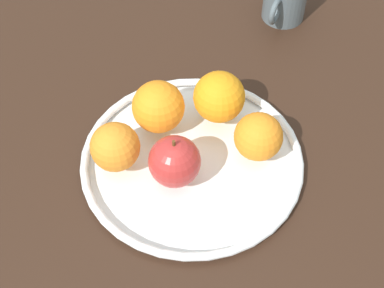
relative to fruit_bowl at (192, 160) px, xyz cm
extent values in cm
cube|color=#311E14|center=(0.00, 0.00, -2.92)|extent=(114.58, 114.58, 4.00)
cylinder|color=white|center=(0.00, 0.00, -0.62)|extent=(31.10, 31.10, 0.60)
torus|color=white|center=(0.00, 0.00, 0.28)|extent=(32.40, 32.40, 1.20)
sphere|color=#B42E2B|center=(4.18, -0.58, 4.51)|extent=(7.25, 7.25, 7.25)
cylinder|color=#593819|center=(4.18, -0.58, 8.33)|extent=(0.44, 0.44, 1.20)
sphere|color=orange|center=(-3.38, -7.14, 4.77)|extent=(7.78, 7.78, 7.78)
sphere|color=orange|center=(-4.95, 7.97, 4.38)|extent=(6.99, 6.99, 6.99)
sphere|color=orange|center=(-9.08, 0.06, 4.77)|extent=(7.77, 7.77, 7.77)
sphere|color=orange|center=(5.53, -9.16, 4.40)|extent=(7.03, 7.03, 7.03)
torus|color=#515D63|center=(-32.52, 0.08, 3.74)|extent=(4.72, 1.00, 4.72)
camera|label=1|loc=(43.48, 21.42, 65.82)|focal=52.57mm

